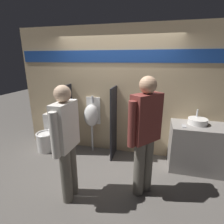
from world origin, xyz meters
TOP-DOWN VIEW (x-y plane):
  - ground_plane at (0.00, 0.00)m, footprint 16.00×16.00m
  - display_wall at (0.00, 0.60)m, footprint 4.40×0.07m
  - sink_counter at (1.65, 0.27)m, footprint 1.01×0.61m
  - sink_basin at (1.60, 0.33)m, footprint 0.34×0.34m
  - cell_phone at (1.34, 0.14)m, footprint 0.07×0.14m
  - divider_near_counter at (-1.05, 0.33)m, footprint 0.03×0.49m
  - divider_mid at (-0.01, 0.33)m, footprint 0.03×0.49m
  - urinal_near_counter at (-0.53, 0.44)m, footprint 0.34×0.29m
  - urinal_far at (0.52, 0.44)m, footprint 0.34×0.29m
  - toilet at (-1.58, 0.25)m, footprint 0.43×0.59m
  - person_in_vest at (-0.36, -1.01)m, footprint 0.23×0.60m
  - person_with_lanyard at (0.70, -0.61)m, footprint 0.45×0.52m

SIDE VIEW (x-z plane):
  - ground_plane at x=0.00m, z-range 0.00..0.00m
  - toilet at x=-1.58m, z-range -0.16..0.78m
  - sink_counter at x=1.65m, z-range 0.00..0.89m
  - divider_near_counter at x=-1.05m, z-range 0.00..1.52m
  - divider_mid at x=-0.01m, z-range 0.00..1.52m
  - urinal_near_counter at x=-0.53m, z-range 0.22..1.49m
  - urinal_far at x=0.52m, z-range 0.22..1.49m
  - cell_phone at x=1.34m, z-range 0.89..0.90m
  - sink_basin at x=1.60m, z-range 0.82..1.07m
  - person_in_vest at x=-0.36m, z-range 0.09..1.82m
  - person_with_lanyard at x=0.70m, z-range 0.10..1.93m
  - display_wall at x=0.00m, z-range 0.01..2.71m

